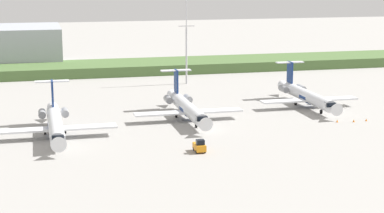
# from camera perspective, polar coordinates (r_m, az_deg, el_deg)

# --- Properties ---
(ground_plane) EXTENTS (500.00, 500.00, 0.00)m
(ground_plane) POSITION_cam_1_polar(r_m,az_deg,el_deg) (154.91, -1.75, 0.39)
(ground_plane) COLOR #9E9B96
(grass_berm) EXTENTS (320.00, 20.00, 3.01)m
(grass_berm) POSITION_cam_1_polar(r_m,az_deg,el_deg) (201.94, -4.65, 3.49)
(grass_berm) COLOR #4C6B38
(grass_berm) RESTS_ON ground
(regional_jet_nearest) EXTENTS (22.81, 31.00, 9.00)m
(regional_jet_nearest) POSITION_cam_1_polar(r_m,az_deg,el_deg) (125.27, -11.91, -1.44)
(regional_jet_nearest) COLOR silver
(regional_jet_nearest) RESTS_ON ground
(regional_jet_second) EXTENTS (22.81, 31.00, 9.00)m
(regional_jet_second) POSITION_cam_1_polar(r_m,az_deg,el_deg) (136.74, -0.45, -0.07)
(regional_jet_second) COLOR silver
(regional_jet_second) RESTS_ON ground
(regional_jet_third) EXTENTS (22.81, 31.00, 9.00)m
(regional_jet_third) POSITION_cam_1_polar(r_m,az_deg,el_deg) (151.80, 10.02, 0.95)
(regional_jet_third) COLOR silver
(regional_jet_third) RESTS_ON ground
(antenna_mast) EXTENTS (4.40, 0.50, 24.38)m
(antenna_mast) POSITION_cam_1_polar(r_m,az_deg,el_deg) (178.51, -0.49, 5.21)
(antenna_mast) COLOR #B2B2B7
(antenna_mast) RESTS_ON ground
(baggage_tug) EXTENTS (1.72, 3.20, 2.30)m
(baggage_tug) POSITION_cam_1_polar(r_m,az_deg,el_deg) (112.50, 0.67, -3.51)
(baggage_tug) COLOR orange
(baggage_tug) RESTS_ON ground
(safety_cone_front_marker) EXTENTS (0.44, 0.44, 0.55)m
(safety_cone_front_marker) POSITION_cam_1_polar(r_m,az_deg,el_deg) (137.61, 12.61, -1.25)
(safety_cone_front_marker) COLOR orange
(safety_cone_front_marker) RESTS_ON ground
(safety_cone_mid_marker) EXTENTS (0.44, 0.44, 0.55)m
(safety_cone_mid_marker) POSITION_cam_1_polar(r_m,az_deg,el_deg) (138.64, 14.00, -1.22)
(safety_cone_mid_marker) COLOR orange
(safety_cone_mid_marker) RESTS_ON ground
(safety_cone_rear_marker) EXTENTS (0.44, 0.44, 0.55)m
(safety_cone_rear_marker) POSITION_cam_1_polar(r_m,az_deg,el_deg) (140.17, 15.03, -1.13)
(safety_cone_rear_marker) COLOR orange
(safety_cone_rear_marker) RESTS_ON ground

